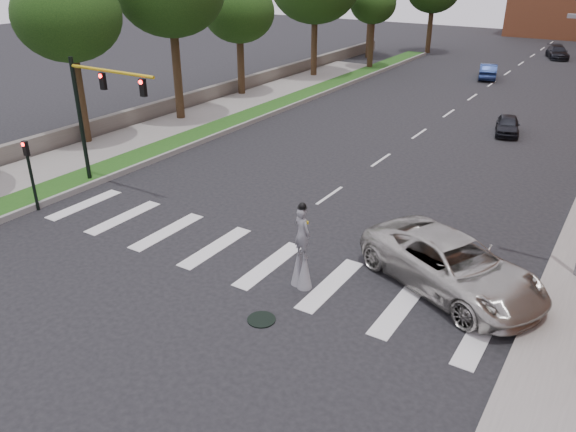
# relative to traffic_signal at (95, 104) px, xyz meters

# --- Properties ---
(ground_plane) EXTENTS (160.00, 160.00, 0.00)m
(ground_plane) POSITION_rel_traffic_signal_xyz_m (9.78, -3.00, -4.15)
(ground_plane) COLOR black
(ground_plane) RESTS_ON ground
(grass_median) EXTENTS (2.00, 60.00, 0.25)m
(grass_median) POSITION_rel_traffic_signal_xyz_m (-1.72, 17.00, -4.03)
(grass_median) COLOR #1B4714
(grass_median) RESTS_ON ground
(median_curb) EXTENTS (0.20, 60.00, 0.28)m
(median_curb) POSITION_rel_traffic_signal_xyz_m (-0.67, 17.00, -4.01)
(median_curb) COLOR gray
(median_curb) RESTS_ON ground
(sidewalk_left) EXTENTS (4.00, 60.00, 0.18)m
(sidewalk_left) POSITION_rel_traffic_signal_xyz_m (-4.72, 7.00, -4.06)
(sidewalk_left) COLOR gray
(sidewalk_left) RESTS_ON ground
(stone_wall) EXTENTS (0.50, 56.00, 1.10)m
(stone_wall) POSITION_rel_traffic_signal_xyz_m (-7.22, 19.00, -3.60)
(stone_wall) COLOR #5E5851
(stone_wall) RESTS_ON ground
(manhole) EXTENTS (0.90, 0.90, 0.04)m
(manhole) POSITION_rel_traffic_signal_xyz_m (12.78, -5.00, -4.13)
(manhole) COLOR black
(manhole) RESTS_ON ground
(traffic_signal) EXTENTS (5.30, 0.23, 6.20)m
(traffic_signal) POSITION_rel_traffic_signal_xyz_m (0.00, 0.00, 0.00)
(traffic_signal) COLOR black
(traffic_signal) RESTS_ON ground
(secondary_signal) EXTENTS (0.25, 0.21, 3.23)m
(secondary_signal) POSITION_rel_traffic_signal_xyz_m (-0.52, -3.50, -2.20)
(secondary_signal) COLOR black
(secondary_signal) RESTS_ON ground
(stilt_performer) EXTENTS (0.82, 0.62, 3.16)m
(stilt_performer) POSITION_rel_traffic_signal_xyz_m (12.79, -2.58, -2.87)
(stilt_performer) COLOR #322214
(stilt_performer) RESTS_ON ground
(suv_crossing) EXTENTS (7.35, 5.64, 1.86)m
(suv_crossing) POSITION_rel_traffic_signal_xyz_m (17.17, 0.00, -3.22)
(suv_crossing) COLOR #B2B0A8
(suv_crossing) RESTS_ON ground
(car_near) EXTENTS (2.13, 3.68, 1.18)m
(car_near) POSITION_rel_traffic_signal_xyz_m (14.50, 19.97, -3.56)
(car_near) COLOR black
(car_near) RESTS_ON ground
(car_mid) EXTENTS (2.43, 4.47, 1.40)m
(car_mid) POSITION_rel_traffic_signal_xyz_m (8.84, 37.07, -3.45)
(car_mid) COLOR #16234D
(car_mid) RESTS_ON ground
(car_far) EXTENTS (3.27, 4.93, 1.33)m
(car_far) POSITION_rel_traffic_signal_xyz_m (12.39, 52.36, -3.49)
(car_far) COLOR black
(car_far) RESTS_ON ground
(tree_1) EXTENTS (5.90, 5.90, 9.87)m
(tree_1) POSITION_rel_traffic_signal_xyz_m (-6.49, 4.18, 3.17)
(tree_1) COLOR #322214
(tree_1) RESTS_ON ground
(tree_3) EXTENTS (5.48, 5.48, 8.76)m
(tree_3) POSITION_rel_traffic_signal_xyz_m (-6.27, 19.56, 2.24)
(tree_3) COLOR #322214
(tree_3) RESTS_ON ground
(tree_6) EXTENTS (4.41, 4.41, 8.03)m
(tree_6) POSITION_rel_traffic_signal_xyz_m (-2.38, 35.64, 1.93)
(tree_6) COLOR #322214
(tree_6) RESTS_ON ground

